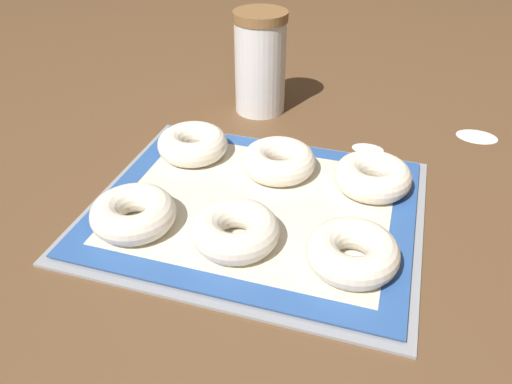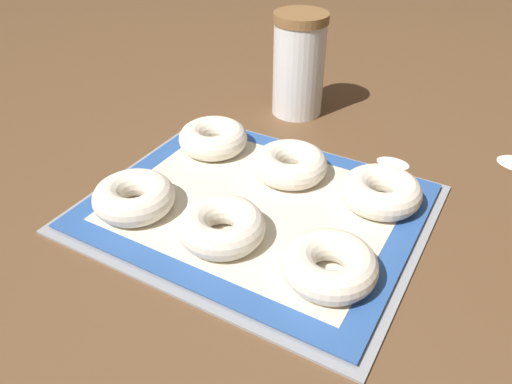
{
  "view_description": "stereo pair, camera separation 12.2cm",
  "coord_description": "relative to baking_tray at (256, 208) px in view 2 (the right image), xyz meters",
  "views": [
    {
      "loc": [
        0.15,
        -0.55,
        0.43
      ],
      "look_at": [
        -0.01,
        -0.02,
        0.03
      ],
      "focal_mm": 35.0,
      "sensor_mm": 36.0,
      "label": 1
    },
    {
      "loc": [
        0.26,
        -0.5,
        0.43
      ],
      "look_at": [
        -0.01,
        -0.02,
        0.03
      ],
      "focal_mm": 35.0,
      "sensor_mm": 36.0,
      "label": 2
    }
  ],
  "objects": [
    {
      "name": "ground_plane",
      "position": [
        0.01,
        0.02,
        -0.0
      ],
      "size": [
        2.8,
        2.8,
        0.0
      ],
      "primitive_type": "plane",
      "color": "brown"
    },
    {
      "name": "baking_tray",
      "position": [
        0.0,
        0.0,
        0.0
      ],
      "size": [
        0.45,
        0.38,
        0.01
      ],
      "color": "#93969B",
      "rests_on": "ground_plane"
    },
    {
      "name": "baking_mat",
      "position": [
        0.0,
        0.0,
        0.01
      ],
      "size": [
        0.43,
        0.35,
        0.0
      ],
      "color": "#2D569E",
      "rests_on": "baking_tray"
    },
    {
      "name": "bagel_front_left",
      "position": [
        -0.14,
        -0.09,
        0.03
      ],
      "size": [
        0.11,
        0.11,
        0.04
      ],
      "color": "silver",
      "rests_on": "baking_mat"
    },
    {
      "name": "bagel_front_center",
      "position": [
        -0.0,
        -0.09,
        0.03
      ],
      "size": [
        0.11,
        0.11,
        0.04
      ],
      "color": "silver",
      "rests_on": "baking_mat"
    },
    {
      "name": "bagel_front_right",
      "position": [
        0.14,
        -0.08,
        0.03
      ],
      "size": [
        0.11,
        0.11,
        0.04
      ],
      "color": "silver",
      "rests_on": "baking_mat"
    },
    {
      "name": "bagel_back_left",
      "position": [
        -0.13,
        0.1,
        0.03
      ],
      "size": [
        0.11,
        0.11,
        0.04
      ],
      "color": "silver",
      "rests_on": "baking_mat"
    },
    {
      "name": "bagel_back_center",
      "position": [
        0.01,
        0.09,
        0.03
      ],
      "size": [
        0.11,
        0.11,
        0.04
      ],
      "color": "silver",
      "rests_on": "baking_mat"
    },
    {
      "name": "bagel_back_right",
      "position": [
        0.15,
        0.09,
        0.03
      ],
      "size": [
        0.11,
        0.11,
        0.04
      ],
      "color": "silver",
      "rests_on": "baking_mat"
    },
    {
      "name": "flour_canister",
      "position": [
        -0.09,
        0.31,
        0.09
      ],
      "size": [
        0.1,
        0.1,
        0.18
      ],
      "color": "white",
      "rests_on": "ground_plane"
    },
    {
      "name": "flour_patch_near",
      "position": [
        0.13,
        0.22,
        -0.0
      ],
      "size": [
        0.05,
        0.04,
        0.0
      ],
      "color": "white",
      "rests_on": "ground_plane"
    }
  ]
}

